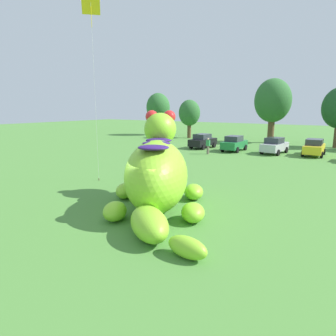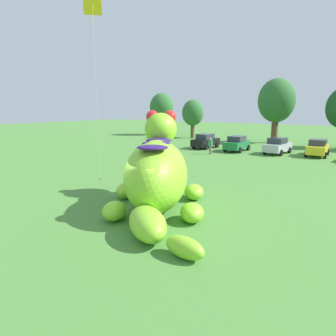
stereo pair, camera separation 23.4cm
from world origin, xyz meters
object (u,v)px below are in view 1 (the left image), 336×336
Objects in this scene: giant_inflatable_creature at (157,174)px; car_green at (234,143)px; car_silver at (274,146)px; tethered_flying_kite at (91,5)px; car_black at (203,141)px; car_yellow at (314,147)px; spectator_near_inflatable at (208,146)px.

giant_inflatable_creature is 1.89× the size of car_green.
car_silver is 0.36× the size of tethered_flying_kite.
car_green is at bearing -172.97° from car_silver.
car_black is at bearing -178.27° from car_silver.
car_black is 4.11m from car_green.
spectator_near_inflatable is (-9.51, -4.97, -0.01)m from car_yellow.
car_black is 0.35× the size of tethered_flying_kite.
car_yellow reaches higher than spectator_near_inflatable.
giant_inflatable_creature is 18.10m from spectator_near_inflatable.
car_silver is at bearing -169.09° from car_yellow.
car_green is at bearing 82.21° from tethered_flying_kite.
giant_inflatable_creature reaches higher than car_silver.
car_silver is 22.48m from tethered_flying_kite.
car_silver is at bearing 70.17° from tethered_flying_kite.
car_yellow is 24.46m from tethered_flying_kite.
giant_inflatable_creature is at bearing -68.74° from car_black.
car_green is 2.40× the size of spectator_near_inflatable.
car_black is 4.79m from spectator_near_inflatable.
car_yellow is (3.76, 0.72, 0.00)m from car_silver.
giant_inflatable_creature is 4.55× the size of spectator_near_inflatable.
car_silver is 3.83m from car_yellow.
car_silver reaches higher than spectator_near_inflatable.
car_green is 0.99× the size of car_yellow.
car_black is 2.46× the size of spectator_near_inflatable.
car_yellow is at bearing 79.97° from giant_inflatable_creature.
tethered_flying_kite is (-2.51, -18.36, 10.12)m from car_green.
tethered_flying_kite reaches higher than spectator_near_inflatable.
car_silver is at bearing 89.57° from giant_inflatable_creature.
spectator_near_inflatable is at bearing 85.89° from tethered_flying_kite.
car_green is 21.11m from tethered_flying_kite.
tethered_flying_kite is (-6.65, 2.55, 9.25)m from giant_inflatable_creature.
car_green and car_silver have the same top height.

